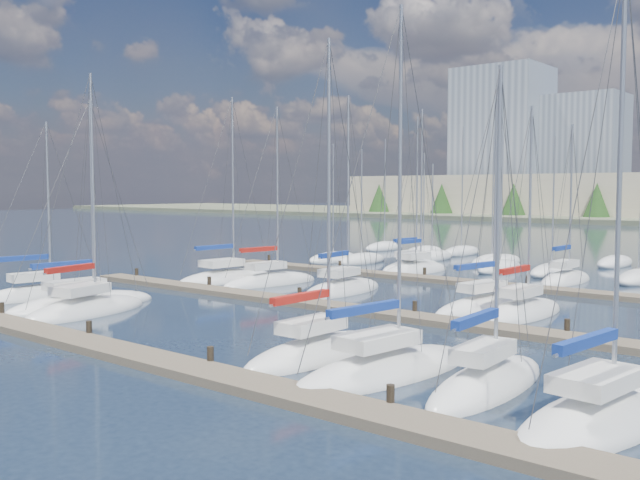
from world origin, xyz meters
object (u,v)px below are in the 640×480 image
Objects in this scene: sailboat_k at (486,307)px; sailboat_c at (86,310)px; sailboat_g at (602,417)px; sailboat_e at (385,370)px; sailboat_p at (566,280)px; sailboat_f at (487,384)px; sailboat_a at (40,295)px; sailboat_i at (270,282)px; sailboat_n at (412,267)px; sailboat_l at (523,313)px; sailboat_o at (416,270)px; sailboat_d at (318,353)px; sailboat_j at (342,289)px; sailboat_h at (226,279)px; sailboat_b at (82,304)px.

sailboat_c is (-15.94, -14.73, -0.01)m from sailboat_k.
sailboat_g reaches higher than sailboat_e.
sailboat_p reaches higher than sailboat_f.
sailboat_e is at bearing 3.64° from sailboat_a.
sailboat_i is 0.94× the size of sailboat_e.
sailboat_i is (-2.63, -14.13, -0.00)m from sailboat_n.
sailboat_e is (17.44, -29.10, -0.02)m from sailboat_n.
sailboat_l is 0.90× the size of sailboat_k.
sailboat_p is 29.82m from sailboat_f.
sailboat_k is at bearing -40.20° from sailboat_o.
sailboat_e is at bearing -83.77° from sailboat_l.
sailboat_i is at bearing -95.99° from sailboat_n.
sailboat_o is 1.82m from sailboat_n.
sailboat_k reaches higher than sailboat_l.
sailboat_d reaches higher than sailboat_l.
sailboat_k is 1.13× the size of sailboat_f.
sailboat_l is 2.38m from sailboat_k.
sailboat_j is 1.01× the size of sailboat_d.
sailboat_h is at bearing 84.85° from sailboat_a.
sailboat_l is 24.21m from sailboat_b.
sailboat_p is at bearing 105.89° from sailboat_e.
sailboat_a is at bearing 177.90° from sailboat_d.
sailboat_c reaches higher than sailboat_p.
sailboat_e reaches higher than sailboat_n.
sailboat_a is (-22.92, -13.54, -0.01)m from sailboat_k.
sailboat_a is at bearing 158.38° from sailboat_c.
sailboat_k is at bearing 170.00° from sailboat_l.
sailboat_h is 14.69m from sailboat_c.
sailboat_n is 33.92m from sailboat_e.
sailboat_i is at bearing 179.74° from sailboat_l.
sailboat_k is 16.46m from sailboat_i.
sailboat_n reaches higher than sailboat_k.
sailboat_b is at bearing -87.70° from sailboat_i.
sailboat_p reaches higher than sailboat_l.
sailboat_o is 1.11× the size of sailboat_b.
sailboat_b is 1.08× the size of sailboat_f.
sailboat_h is at bearing -114.14° from sailboat_o.
sailboat_d is at bearing -98.11° from sailboat_l.
sailboat_e is (3.61, -14.95, -0.01)m from sailboat_k.
sailboat_o reaches higher than sailboat_d.
sailboat_c is 14.76m from sailboat_i.
sailboat_f is at bearing -73.41° from sailboat_p.
sailboat_h is 1.06× the size of sailboat_d.
sailboat_h reaches higher than sailboat_d.
sailboat_n is at bearing 116.04° from sailboat_d.
sailboat_a is at bearing -137.86° from sailboat_j.
sailboat_p is 15.20m from sailboat_l.
sailboat_l is at bearing 36.01° from sailboat_b.
sailboat_g is (11.35, -15.38, -0.01)m from sailboat_k.
sailboat_p is 0.90× the size of sailboat_j.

